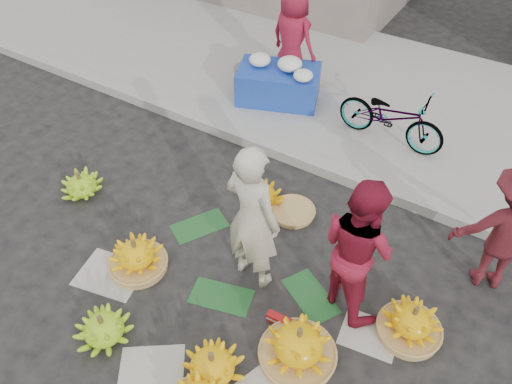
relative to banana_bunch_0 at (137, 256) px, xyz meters
The scene contains 21 objects.
ground 1.17m from the banana_bunch_0, 17.83° to the left, with size 80.00×80.00×0.00m, color black.
curb 2.78m from the banana_bunch_0, 66.66° to the left, with size 40.00×0.25×0.15m, color #97958F.
sidewalk 4.78m from the banana_bunch_0, 76.68° to the left, with size 40.00×4.00×0.12m, color #97958F.
newspaper_scatter 1.20m from the banana_bunch_0, 22.01° to the right, with size 3.20×1.80×0.00m, color beige, non-canonical shape.
banana_leaves 1.16m from the banana_bunch_0, 28.95° to the left, with size 2.00×1.00×0.00m, color #194C21, non-canonical shape.
banana_bunch_0 is the anchor object (origin of this frame).
banana_bunch_1 0.88m from the banana_bunch_0, 69.79° to the right, with size 0.57×0.57×0.34m.
banana_bunch_3 1.54m from the banana_bunch_0, 22.52° to the right, with size 0.75×0.75×0.36m.
banana_bunch_4 2.01m from the banana_bunch_0, ahead, with size 0.73×0.73×0.49m.
banana_bunch_5 2.92m from the banana_bunch_0, 15.35° to the left, with size 0.64×0.64×0.43m.
banana_bunch_6 1.52m from the banana_bunch_0, 159.19° to the left, with size 0.56×0.56×0.34m.
banana_bunch_7 1.72m from the banana_bunch_0, 68.42° to the left, with size 0.50×0.50×0.32m.
basket_spare 1.94m from the banana_bunch_0, 57.10° to the left, with size 0.53×0.53×0.06m, color #B1874A.
incense_stack 1.69m from the banana_bunch_0, ahead, with size 0.25×0.08×0.10m, color red.
vendor_cream 1.44m from the banana_bunch_0, 27.41° to the left, with size 0.64×0.42×1.75m, color beige.
vendor_red 2.38m from the banana_bunch_0, 21.24° to the left, with size 0.80×0.62×1.64m, color #A71932.
man_striped 3.83m from the banana_bunch_0, 29.37° to the left, with size 1.00×0.57×1.54m, color maroon.
flower_table 3.65m from the banana_bunch_0, 94.75° to the left, with size 1.41×1.14×0.71m.
grey_bucket 3.75m from the banana_bunch_0, 104.36° to the left, with size 0.33×0.33×0.38m, color slate.
flower_vendor 4.18m from the banana_bunch_0, 94.91° to the left, with size 0.78×0.51×1.60m, color #A71932.
bicycle 3.83m from the banana_bunch_0, 66.30° to the left, with size 1.52×0.53×0.80m, color gray.
Camera 1 is at (1.83, -2.63, 4.40)m, focal length 35.00 mm.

